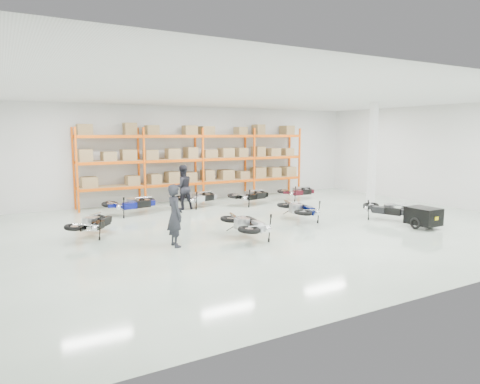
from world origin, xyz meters
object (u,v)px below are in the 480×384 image
moto_black_far_left (92,220)px  person_back (182,187)px  trailer (423,216)px  moto_back_a (131,200)px  moto_back_c (250,193)px  moto_touring_right (387,206)px  moto_back_b (198,195)px  moto_blue_centre (299,206)px  moto_silver_left (246,220)px  moto_back_d (298,189)px  person_left (175,216)px

moto_black_far_left → person_back: (4.28, 3.15, 0.42)m
trailer → moto_back_a: 10.90m
trailer → moto_back_c: 7.57m
moto_touring_right → moto_back_b: (-5.03, 6.08, 0.01)m
moto_blue_centre → moto_silver_left: (-3.08, -1.42, 0.02)m
moto_blue_centre → moto_touring_right: 3.32m
moto_black_far_left → moto_back_a: moto_back_a is taller
moto_black_far_left → moto_back_d: moto_black_far_left is taller
moto_back_a → moto_back_b: (3.06, 0.37, -0.03)m
moto_blue_centre → trailer: moto_blue_centre is taller
moto_black_far_left → moto_back_b: size_ratio=0.97×
moto_back_b → person_left: size_ratio=1.01×
moto_back_d → person_back: bearing=88.9°
moto_back_b → trailer: bearing=-162.8°
trailer → moto_back_a: (-8.09, 7.30, 0.17)m
moto_silver_left → moto_back_b: 6.18m
moto_back_d → moto_touring_right: bearing=-179.9°
moto_blue_centre → moto_touring_right: (3.00, -1.42, -0.03)m
moto_touring_right → person_back: bearing=116.5°
moto_black_far_left → moto_back_c: bearing=-122.7°
moto_silver_left → moto_touring_right: moto_silver_left is taller
moto_back_c → person_left: size_ratio=1.02×
moto_touring_right → person_left: person_left is taller
moto_back_a → moto_silver_left: bearing=-168.2°
moto_blue_centre → moto_silver_left: size_ratio=0.97×
moto_blue_centre → person_back: bearing=-46.0°
person_back → moto_touring_right: bearing=134.4°
moto_silver_left → person_left: size_ratio=1.09×
moto_back_b → moto_back_d: bearing=-110.7°
moto_touring_right → moto_back_a: moto_back_a is taller
moto_blue_centre → moto_black_far_left: moto_blue_centre is taller
person_left → trailer: bearing=-103.5°
moto_back_c → person_left: bearing=121.8°
moto_back_b → person_back: bearing=87.3°
trailer → person_back: bearing=127.2°
person_left → moto_blue_centre: bearing=-78.6°
moto_back_c → person_back: (-3.11, 0.42, 0.40)m
person_back → trailer: bearing=127.6°
moto_black_far_left → moto_back_a: bearing=-87.3°
person_left → moto_back_d: bearing=-57.9°
moto_silver_left → moto_back_d: size_ratio=1.14×
moto_blue_centre → moto_silver_left: bearing=36.4°
trailer → person_left: person_left is taller
moto_touring_right → moto_back_d: size_ratio=1.04×
trailer → moto_back_d: (0.09, 7.26, 0.11)m
moto_touring_right → moto_back_d: (0.09, 5.66, -0.02)m
moto_silver_left → person_back: (0.25, 5.90, 0.36)m
trailer → person_back: size_ratio=0.89×
trailer → person_left: size_ratio=0.94×
moto_silver_left → moto_back_c: bearing=-112.8°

